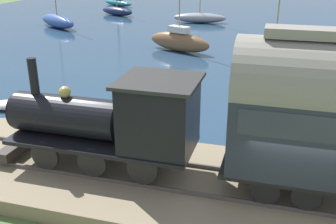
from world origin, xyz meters
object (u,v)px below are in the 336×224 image
sailboat_brown (179,41)px  sailboat_teal (118,2)px  sailboat_gray (200,17)px  steam_locomotive (115,118)px  rowboat_mid_harbor (12,105)px  sailboat_blue (57,21)px  sailboat_navy (117,11)px  rowboat_near_shore (321,108)px  sailboat_white (274,50)px

sailboat_brown → sailboat_teal: (24.15, 14.92, -0.29)m
sailboat_gray → sailboat_teal: (11.02, 13.77, -0.04)m
steam_locomotive → rowboat_mid_harbor: size_ratio=2.50×
sailboat_blue → sailboat_navy: size_ratio=1.26×
sailboat_blue → sailboat_teal: 17.72m
sailboat_brown → sailboat_navy: bearing=58.3°
sailboat_gray → sailboat_teal: bearing=46.4°
sailboat_blue → sailboat_navy: (9.21, -2.38, -0.14)m
sailboat_teal → rowboat_mid_harbor: 39.03m
sailboat_gray → rowboat_mid_harbor: (-26.60, 3.40, -0.33)m
sailboat_navy → rowboat_near_shore: (-25.79, -20.68, -0.28)m
steam_locomotive → sailboat_blue: 29.51m
sailboat_brown → rowboat_near_shore: 13.68m
sailboat_brown → sailboat_blue: size_ratio=1.02×
steam_locomotive → sailboat_white: 18.34m
sailboat_teal → rowboat_mid_harbor: size_ratio=2.50×
sailboat_navy → sailboat_teal: size_ratio=1.19×
sailboat_gray → sailboat_navy: bearing=71.2°
sailboat_brown → sailboat_navy: 19.43m
sailboat_teal → rowboat_near_shore: bearing=-112.3°
sailboat_brown → sailboat_white: bearing=-69.4°
steam_locomotive → sailboat_white: (17.78, -4.19, -1.61)m
sailboat_brown → rowboat_mid_harbor: bearing=-176.6°
steam_locomotive → sailboat_brown: sailboat_brown is taller
sailboat_brown → sailboat_teal: bearing=53.8°
sailboat_blue → rowboat_near_shore: size_ratio=3.10×
steam_locomotive → sailboat_teal: bearing=22.6°
sailboat_navy → sailboat_teal: 9.15m
sailboat_brown → sailboat_gray: bearing=27.1°
sailboat_teal → rowboat_mid_harbor: sailboat_teal is taller
steam_locomotive → sailboat_white: bearing=-13.3°
sailboat_blue → sailboat_navy: sailboat_blue is taller
sailboat_navy → rowboat_mid_harbor: 29.96m
steam_locomotive → sailboat_teal: 45.65m
sailboat_brown → rowboat_near_shore: bearing=-115.7°
sailboat_gray → sailboat_blue: (-6.67, 12.72, 0.12)m
sailboat_navy → rowboat_near_shore: bearing=-117.5°
sailboat_gray → sailboat_blue: sailboat_blue is taller
sailboat_gray → sailboat_white: (-13.30, -7.98, 0.05)m
sailboat_navy → sailboat_white: (-15.84, -18.32, 0.07)m
steam_locomotive → sailboat_gray: sailboat_gray is taller
sailboat_navy → sailboat_teal: bearing=45.7°
sailboat_white → rowboat_near_shore: size_ratio=2.05×
sailboat_gray → sailboat_white: 15.51m
sailboat_teal → sailboat_white: (-24.33, -21.75, 0.09)m
sailboat_white → sailboat_teal: bearing=49.7°
sailboat_teal → sailboat_white: size_ratio=1.01×
sailboat_navy → sailboat_white: 24.22m
sailboat_white → rowboat_mid_harbor: 17.51m
rowboat_mid_harbor → sailboat_navy: bearing=-2.1°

